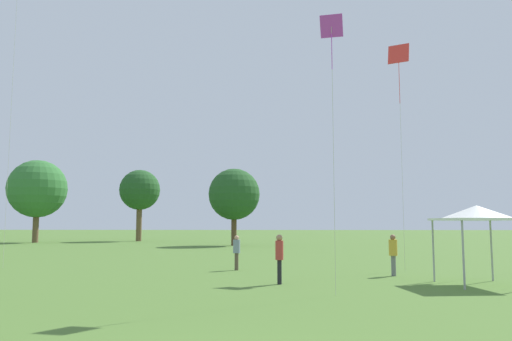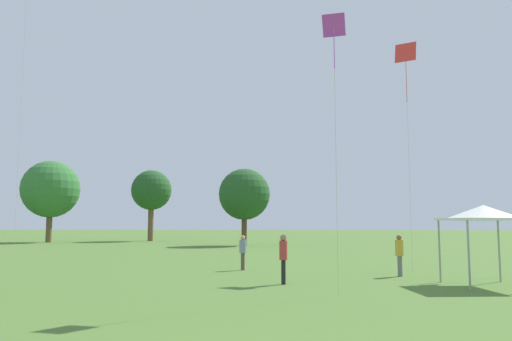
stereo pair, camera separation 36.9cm
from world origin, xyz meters
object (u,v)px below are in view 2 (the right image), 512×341
object	(u,v)px
kite_2	(334,37)
distant_tree_2	(151,191)
person_standing_1	(283,254)
distant_tree_1	(51,189)
person_standing_2	(399,251)
person_standing_0	(243,249)
canopy_tent	(483,213)
distant_tree_0	(244,194)
kite_1	(406,60)

from	to	relation	value
kite_2	distant_tree_2	size ratio (longest dim) A/B	1.02
person_standing_1	distant_tree_1	world-z (taller)	distant_tree_1
kite_2	person_standing_2	bearing A→B (deg)	-62.01
distant_tree_1	person_standing_0	bearing A→B (deg)	-51.37
canopy_tent	distant_tree_0	size ratio (longest dim) A/B	0.38
person_standing_0	distant_tree_2	xyz separation A→B (m)	(-14.92, 36.60, 5.18)
person_standing_1	canopy_tent	bearing A→B (deg)	-87.58
person_standing_0	distant_tree_1	distance (m)	40.74
kite_1	distant_tree_0	xyz separation A→B (m)	(-10.10, 25.29, -4.94)
distant_tree_2	person_standing_2	bearing A→B (deg)	-60.86
canopy_tent	distant_tree_0	world-z (taller)	distant_tree_0
kite_1	distant_tree_2	world-z (taller)	kite_1
canopy_tent	distant_tree_2	bearing A→B (deg)	119.90
person_standing_1	distant_tree_1	bearing A→B (deg)	38.02
person_standing_1	person_standing_2	size ratio (longest dim) A/B	1.04
kite_1	distant_tree_1	size ratio (longest dim) A/B	1.16
person_standing_0	kite_1	world-z (taller)	kite_1
distant_tree_1	distant_tree_2	size ratio (longest dim) A/B	1.07
person_standing_2	kite_2	bearing A→B (deg)	176.85
person_standing_2	person_standing_1	bearing A→B (deg)	147.62
person_standing_1	kite_1	xyz separation A→B (m)	(5.77, 5.19, 8.82)
person_standing_1	distant_tree_0	size ratio (longest dim) A/B	0.24
person_standing_0	canopy_tent	bearing A→B (deg)	-97.96
person_standing_0	distant_tree_0	distance (m)	25.61
person_standing_1	canopy_tent	distance (m)	7.26
person_standing_1	kite_2	size ratio (longest dim) A/B	0.20
person_standing_0	distant_tree_2	bearing A→B (deg)	43.88
person_standing_0	distant_tree_2	world-z (taller)	distant_tree_2
distant_tree_1	person_standing_1	bearing A→B (deg)	-53.56
person_standing_1	kite_1	bearing A→B (deg)	-46.46
person_standing_1	person_standing_2	world-z (taller)	person_standing_1
person_standing_2	canopy_tent	bearing A→B (deg)	-115.93
person_standing_0	person_standing_2	distance (m)	7.12
person_standing_1	distant_tree_0	distance (m)	31.03
distant_tree_0	distant_tree_1	distance (m)	23.80
kite_2	distant_tree_2	distance (m)	48.30
distant_tree_1	canopy_tent	bearing A→B (deg)	-46.95
distant_tree_0	kite_1	bearing A→B (deg)	-68.23
canopy_tent	kite_1	size ratio (longest dim) A/B	0.27
person_standing_0	canopy_tent	size ratio (longest dim) A/B	0.56
distant_tree_0	distant_tree_2	world-z (taller)	distant_tree_2
person_standing_2	distant_tree_0	distance (m)	29.18
person_standing_0	person_standing_1	size ratio (longest dim) A/B	0.91
person_standing_0	distant_tree_0	size ratio (longest dim) A/B	0.21
canopy_tent	person_standing_2	bearing A→B (deg)	128.91
distant_tree_0	distant_tree_1	size ratio (longest dim) A/B	0.81
person_standing_1	kite_2	distance (m)	7.70
kite_1	person_standing_1	bearing A→B (deg)	-66.87
person_standing_2	distant_tree_1	size ratio (longest dim) A/B	0.18
person_standing_1	person_standing_2	distance (m)	5.64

